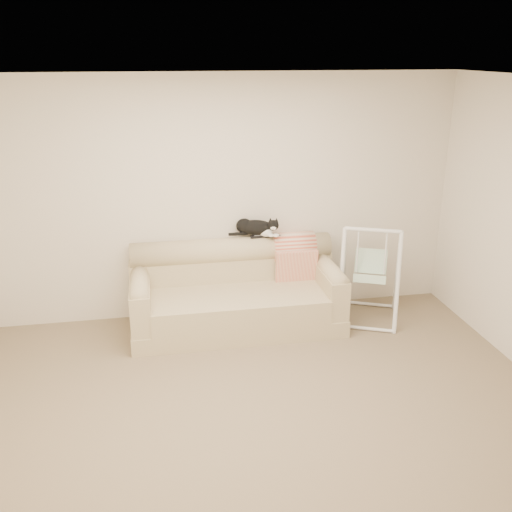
{
  "coord_description": "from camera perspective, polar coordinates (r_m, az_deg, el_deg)",
  "views": [
    {
      "loc": [
        -0.77,
        -3.88,
        2.8
      ],
      "look_at": [
        0.19,
        1.27,
        0.9
      ],
      "focal_mm": 40.0,
      "sensor_mm": 36.0,
      "label": 1
    }
  ],
  "objects": [
    {
      "name": "baby_swing",
      "position": [
        6.28,
        11.33,
        -1.76
      ],
      "size": [
        0.85,
        0.87,
        1.04
      ],
      "color": "white",
      "rests_on": "ground"
    },
    {
      "name": "throw_blanket",
      "position": [
        6.27,
        3.77,
        0.57
      ],
      "size": [
        0.46,
        0.38,
        0.58
      ],
      "color": "#D6573D",
      "rests_on": "sofa"
    },
    {
      "name": "tuxedo_cat",
      "position": [
        6.13,
        0.01,
        2.88
      ],
      "size": [
        0.54,
        0.33,
        0.22
      ],
      "color": "black",
      "rests_on": "sofa"
    },
    {
      "name": "sofa",
      "position": [
        6.07,
        -2.03,
        -3.85
      ],
      "size": [
        2.2,
        0.93,
        0.9
      ],
      "color": "tan",
      "rests_on": "ground"
    },
    {
      "name": "room_shell",
      "position": [
        4.16,
        0.67,
        2.13
      ],
      "size": [
        5.04,
        4.04,
        2.6
      ],
      "color": "silver",
      "rests_on": "ground"
    },
    {
      "name": "remote_a",
      "position": [
        6.13,
        0.27,
        2.0
      ],
      "size": [
        0.18,
        0.06,
        0.03
      ],
      "color": "black",
      "rests_on": "sofa"
    },
    {
      "name": "ground_plane",
      "position": [
        4.85,
        0.6,
        -15.31
      ],
      "size": [
        5.0,
        5.0,
        0.0
      ],
      "primitive_type": "plane",
      "color": "brown",
      "rests_on": "ground"
    },
    {
      "name": "remote_b",
      "position": [
        6.16,
        1.66,
        2.04
      ],
      "size": [
        0.17,
        0.05,
        0.02
      ],
      "color": "black",
      "rests_on": "sofa"
    }
  ]
}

